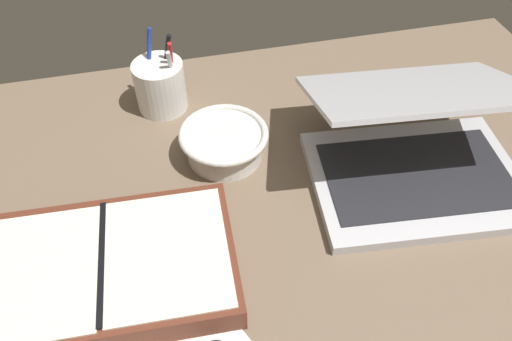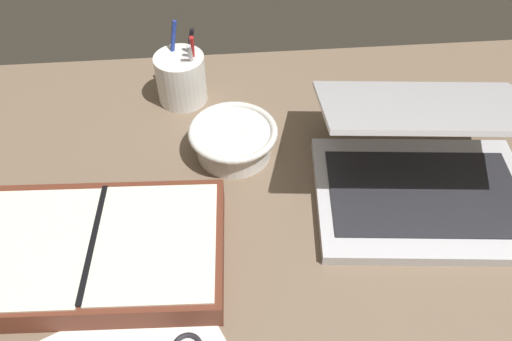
% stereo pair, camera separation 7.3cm
% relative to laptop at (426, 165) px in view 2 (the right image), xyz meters
% --- Properties ---
extents(desk_top, '(1.40, 1.00, 0.02)m').
position_rel_laptop_xyz_m(desk_top, '(-0.29, -0.09, -0.06)').
color(desk_top, '#75604C').
rests_on(desk_top, ground).
extents(laptop, '(0.36, 0.34, 0.18)m').
position_rel_laptop_xyz_m(laptop, '(0.00, 0.00, 0.00)').
color(laptop, silver).
rests_on(laptop, desk_top).
extents(bowl, '(0.15, 0.15, 0.05)m').
position_rel_laptop_xyz_m(bowl, '(-0.29, 0.11, -0.02)').
color(bowl, silver).
rests_on(bowl, desk_top).
extents(pen_cup, '(0.09, 0.09, 0.15)m').
position_rel_laptop_xyz_m(pen_cup, '(-0.38, 0.26, -0.00)').
color(pen_cup, white).
rests_on(pen_cup, desk_top).
extents(planner, '(0.36, 0.23, 0.05)m').
position_rel_laptop_xyz_m(planner, '(-0.49, -0.10, -0.03)').
color(planner, brown).
rests_on(planner, desk_top).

